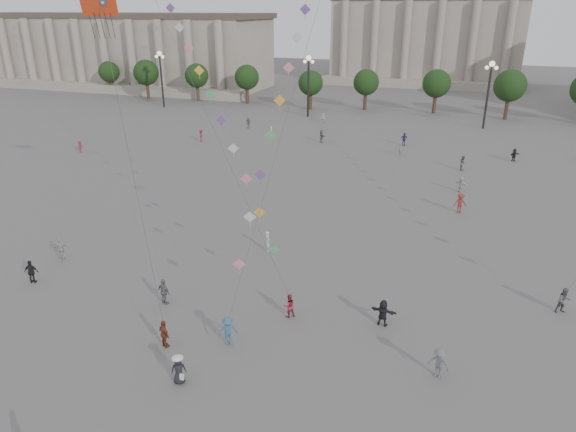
% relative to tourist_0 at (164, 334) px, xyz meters
% --- Properties ---
extents(ground, '(360.00, 360.00, 0.00)m').
position_rel_tourist_0_xyz_m(ground, '(2.76, -2.03, -0.88)').
color(ground, '#5D5A58').
rests_on(ground, ground).
extents(hall_west, '(84.00, 26.22, 17.20)m').
position_rel_tourist_0_xyz_m(hall_west, '(-72.24, 91.87, 7.55)').
color(hall_west, gray).
rests_on(hall_west, ground).
extents(hall_central, '(48.30, 34.30, 35.50)m').
position_rel_tourist_0_xyz_m(hall_central, '(2.76, 127.19, 13.35)').
color(hall_central, gray).
rests_on(hall_central, ground).
extents(tree_row, '(137.12, 5.12, 8.00)m').
position_rel_tourist_0_xyz_m(tree_row, '(2.76, 75.97, 4.52)').
color(tree_row, '#35261A').
rests_on(tree_row, ground).
extents(lamp_post_far_west, '(2.00, 0.90, 10.65)m').
position_rel_tourist_0_xyz_m(lamp_post_far_west, '(-42.24, 67.97, 6.47)').
color(lamp_post_far_west, '#262628').
rests_on(lamp_post_far_west, ground).
extents(lamp_post_mid_west, '(2.00, 0.90, 10.65)m').
position_rel_tourist_0_xyz_m(lamp_post_mid_west, '(-12.24, 67.97, 6.47)').
color(lamp_post_mid_west, '#262628').
rests_on(lamp_post_mid_west, ground).
extents(lamp_post_mid_east, '(2.00, 0.90, 10.65)m').
position_rel_tourist_0_xyz_m(lamp_post_mid_east, '(17.76, 67.97, 6.47)').
color(lamp_post_mid_east, '#262628').
rests_on(lamp_post_mid_east, ground).
extents(person_crowd_0, '(1.17, 0.97, 1.87)m').
position_rel_tourist_0_xyz_m(person_crowd_0, '(6.94, 52.31, 0.06)').
color(person_crowd_0, navy).
rests_on(person_crowd_0, ground).
extents(person_crowd_2, '(0.74, 1.13, 1.64)m').
position_rel_tourist_0_xyz_m(person_crowd_2, '(-34.19, 33.98, -0.06)').
color(person_crowd_2, '#99293B').
rests_on(person_crowd_2, ground).
extents(person_crowd_3, '(1.65, 0.68, 1.74)m').
position_rel_tourist_0_xyz_m(person_crowd_3, '(11.55, 6.38, -0.01)').
color(person_crowd_3, black).
rests_on(person_crowd_3, ground).
extents(person_crowd_4, '(1.51, 1.27, 1.63)m').
position_rel_tourist_0_xyz_m(person_crowd_4, '(-8.29, 64.20, -0.06)').
color(person_crowd_4, white).
rests_on(person_crowd_4, ground).
extents(person_crowd_6, '(1.33, 1.02, 1.81)m').
position_rel_tourist_0_xyz_m(person_crowd_6, '(15.15, 2.47, 0.03)').
color(person_crowd_6, slate).
rests_on(person_crowd_6, ground).
extents(person_crowd_7, '(1.57, 1.22, 1.66)m').
position_rel_tourist_0_xyz_m(person_crowd_7, '(15.29, 34.03, -0.05)').
color(person_crowd_7, beige).
rests_on(person_crowd_7, ground).
extents(person_crowd_8, '(1.42, 1.08, 1.94)m').
position_rel_tourist_0_xyz_m(person_crowd_8, '(15.40, 27.69, 0.09)').
color(person_crowd_8, maroon).
rests_on(person_crowd_8, ground).
extents(person_crowd_9, '(1.45, 1.39, 1.64)m').
position_rel_tourist_0_xyz_m(person_crowd_9, '(21.37, 48.74, -0.06)').
color(person_crowd_9, black).
rests_on(person_crowd_9, ground).
extents(person_crowd_10, '(0.57, 0.66, 1.52)m').
position_rel_tourist_0_xyz_m(person_crowd_10, '(-13.09, 51.63, -0.12)').
color(person_crowd_10, silver).
rests_on(person_crowd_10, ground).
extents(person_crowd_12, '(1.53, 1.75, 1.91)m').
position_rel_tourist_0_xyz_m(person_crowd_12, '(-4.67, 50.20, 0.08)').
color(person_crowd_12, slate).
rests_on(person_crowd_12, ground).
extents(person_crowd_13, '(0.70, 0.75, 1.72)m').
position_rel_tourist_0_xyz_m(person_crowd_13, '(1.01, 13.82, -0.02)').
color(person_crowd_13, silver).
rests_on(person_crowd_13, ground).
extents(person_crowd_16, '(1.08, 0.60, 1.74)m').
position_rel_tourist_0_xyz_m(person_crowd_16, '(-18.65, 55.58, -0.01)').
color(person_crowd_16, slate).
rests_on(person_crowd_16, ground).
extents(person_crowd_17, '(0.96, 1.28, 1.77)m').
position_rel_tourist_0_xyz_m(person_crowd_17, '(-21.59, 44.96, 0.01)').
color(person_crowd_17, maroon).
rests_on(person_crowd_17, ground).
extents(person_crowd_18, '(0.83, 0.99, 1.81)m').
position_rel_tourist_0_xyz_m(person_crowd_18, '(15.25, 42.47, 0.03)').
color(person_crowd_18, slate).
rests_on(person_crowd_18, ground).
extents(person_crowd_19, '(0.55, 0.68, 1.63)m').
position_rel_tourist_0_xyz_m(person_crowd_19, '(7.13, 46.71, -0.06)').
color(person_crowd_19, slate).
rests_on(person_crowd_19, ground).
extents(person_crowd_20, '(1.05, 1.03, 1.77)m').
position_rel_tourist_0_xyz_m(person_crowd_20, '(-13.69, 7.14, 0.01)').
color(person_crowd_20, '#AEADAA').
rests_on(person_crowd_20, ground).
extents(tourist_0, '(1.11, 0.88, 1.76)m').
position_rel_tourist_0_xyz_m(tourist_0, '(0.00, 0.00, 0.00)').
color(tourist_0, brown).
rests_on(tourist_0, ground).
extents(tourist_3, '(1.15, 0.74, 1.82)m').
position_rel_tourist_0_xyz_m(tourist_3, '(-2.54, 4.08, 0.03)').
color(tourist_3, slate).
rests_on(tourist_3, ground).
extents(tourist_4, '(1.09, 0.67, 1.74)m').
position_rel_tourist_0_xyz_m(tourist_4, '(-13.02, 3.45, -0.01)').
color(tourist_4, black).
rests_on(tourist_4, ground).
extents(kite_flyer_0, '(0.98, 0.96, 1.59)m').
position_rel_tourist_0_xyz_m(kite_flyer_0, '(5.76, 5.35, -0.08)').
color(kite_flyer_0, maroon).
rests_on(kite_flyer_0, ground).
extents(kite_flyer_1, '(1.34, 1.28, 1.83)m').
position_rel_tourist_0_xyz_m(kite_flyer_1, '(3.38, 1.43, 0.04)').
color(kite_flyer_1, '#375C7C').
rests_on(kite_flyer_1, ground).
extents(kite_flyer_2, '(1.04, 0.94, 1.75)m').
position_rel_tourist_0_xyz_m(kite_flyer_2, '(22.31, 11.60, -0.00)').
color(kite_flyer_2, '#57575B').
rests_on(kite_flyer_2, ground).
extents(hat_person, '(0.94, 0.82, 1.69)m').
position_rel_tourist_0_xyz_m(hat_person, '(2.36, -2.44, -0.02)').
color(hat_person, black).
rests_on(hat_person, ground).
extents(dragon_kite, '(4.96, 4.61, 20.01)m').
position_rel_tourist_0_xyz_m(dragon_kite, '(-7.59, 7.72, 16.62)').
color(dragon_kite, red).
rests_on(dragon_kite, ground).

